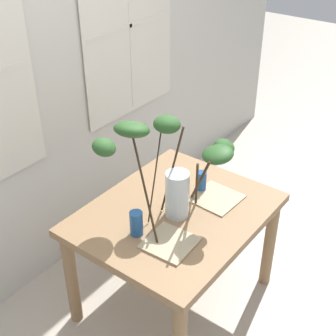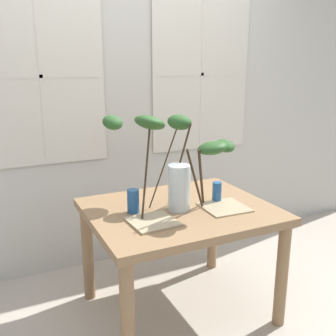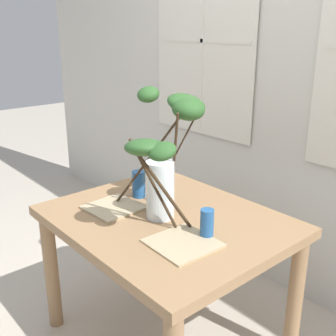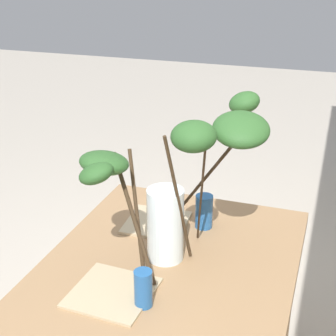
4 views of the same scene
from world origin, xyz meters
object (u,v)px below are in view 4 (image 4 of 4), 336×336
object	(u,v)px
plate_square_right	(112,292)
dining_table	(170,285)
vase_with_branches	(179,178)
drinking_glass_blue_right	(142,288)
plate_square_left	(157,223)
drinking_glass_blue_left	(204,211)

from	to	relation	value
plate_square_right	dining_table	bearing A→B (deg)	153.67
vase_with_branches	drinking_glass_blue_right	distance (m)	0.40
plate_square_left	drinking_glass_blue_right	bearing A→B (deg)	15.35
drinking_glass_blue_right	plate_square_right	distance (m)	0.14
dining_table	plate_square_left	bearing A→B (deg)	-149.74
drinking_glass_blue_right	dining_table	bearing A→B (deg)	179.42
dining_table	plate_square_left	xyz separation A→B (m)	(-0.25, -0.14, 0.12)
vase_with_branches	plate_square_right	size ratio (longest dim) A/B	2.72
drinking_glass_blue_left	plate_square_right	bearing A→B (deg)	-17.77
vase_with_branches	plate_square_right	bearing A→B (deg)	-27.90
vase_with_branches	plate_square_left	world-z (taller)	vase_with_branches
vase_with_branches	plate_square_right	world-z (taller)	vase_with_branches
vase_with_branches	drinking_glass_blue_left	bearing A→B (deg)	174.19
vase_with_branches	drinking_glass_blue_right	size ratio (longest dim) A/B	5.54
drinking_glass_blue_left	plate_square_right	xyz separation A→B (m)	(0.54, -0.17, -0.07)
plate_square_left	dining_table	bearing A→B (deg)	30.26
drinking_glass_blue_left	plate_square_right	size ratio (longest dim) A/B	0.54
drinking_glass_blue_right	plate_square_right	bearing A→B (deg)	-99.90
drinking_glass_blue_right	plate_square_right	xyz separation A→B (m)	(-0.02, -0.12, -0.06)
vase_with_branches	drinking_glass_blue_left	size ratio (longest dim) A/B	4.99
dining_table	drinking_glass_blue_left	distance (m)	0.35
drinking_glass_blue_left	drinking_glass_blue_right	size ratio (longest dim) A/B	1.11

